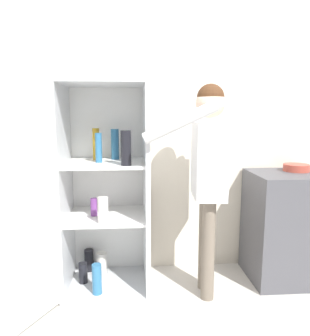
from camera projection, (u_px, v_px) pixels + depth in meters
name	position (u px, v px, depth m)	size (l,w,h in m)	color
ground_plane	(160.00, 332.00, 2.17)	(12.00, 12.00, 0.00)	beige
wall_back	(151.00, 131.00, 2.92)	(7.00, 0.06, 2.55)	beige
refrigerator	(89.00, 192.00, 2.53)	(1.05, 1.19, 1.68)	silver
person	(208.00, 163.00, 2.47)	(0.64, 0.53, 1.65)	#726656
counter	(284.00, 227.00, 2.82)	(0.58, 0.55, 0.94)	#4C4C51
bowl	(296.00, 168.00, 2.83)	(0.22, 0.22, 0.06)	#B24738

